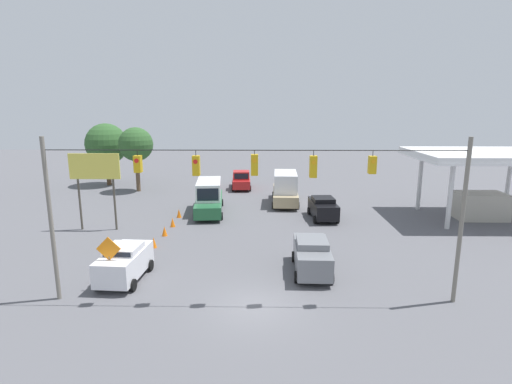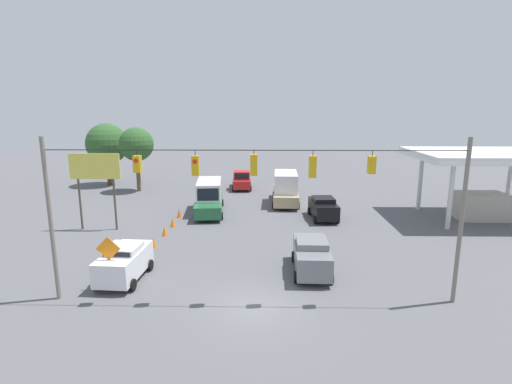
{
  "view_description": "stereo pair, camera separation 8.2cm",
  "coord_description": "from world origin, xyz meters",
  "px_view_note": "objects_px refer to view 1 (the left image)",
  "views": [
    {
      "loc": [
        -0.35,
        17.3,
        9.26
      ],
      "look_at": [
        0.09,
        -10.68,
        3.27
      ],
      "focal_mm": 28.0,
      "sensor_mm": 36.0,
      "label": 1
    },
    {
      "loc": [
        -0.43,
        17.29,
        9.26
      ],
      "look_at": [
        0.09,
        -10.68,
        3.27
      ],
      "focal_mm": 28.0,
      "sensor_mm": 36.0,
      "label": 2
    }
  ],
  "objects_px": {
    "sedan_white_parked_shoulder": "(125,262)",
    "sedan_grey_crossing_near": "(312,255)",
    "traffic_cone_fifth": "(173,222)",
    "overhead_signal_span": "(255,196)",
    "sedan_black_oncoming_far": "(323,208)",
    "traffic_cone_nearest": "(128,275)",
    "roadside_billboard": "(95,174)",
    "gas_station": "(484,170)",
    "work_zone_sign": "(109,253)",
    "tree_horizon_left": "(136,145)",
    "pickup_truck_red_withflow_deep": "(241,180)",
    "traffic_cone_fourth": "(165,231)",
    "traffic_cone_farthest": "(179,213)",
    "box_truck_tan_oncoming_deep": "(285,188)",
    "traffic_cone_third": "(154,242)",
    "tree_horizon_right": "(106,144)",
    "box_truck_green_withflow_far": "(209,197)",
    "traffic_cone_second": "(143,257)"
  },
  "relations": [
    {
      "from": "sedan_white_parked_shoulder",
      "to": "sedan_grey_crossing_near",
      "type": "xyz_separation_m",
      "value": [
        -10.29,
        -1.23,
        -0.0
      ]
    },
    {
      "from": "traffic_cone_fifth",
      "to": "overhead_signal_span",
      "type": "bearing_deg",
      "value": 119.11
    },
    {
      "from": "sedan_grey_crossing_near",
      "to": "sedan_black_oncoming_far",
      "type": "height_order",
      "value": "sedan_grey_crossing_near"
    },
    {
      "from": "sedan_grey_crossing_near",
      "to": "traffic_cone_fifth",
      "type": "relative_size",
      "value": 6.4
    },
    {
      "from": "traffic_cone_nearest",
      "to": "roadside_billboard",
      "type": "height_order",
      "value": "roadside_billboard"
    },
    {
      "from": "gas_station",
      "to": "work_zone_sign",
      "type": "distance_m",
      "value": 29.65
    },
    {
      "from": "roadside_billboard",
      "to": "work_zone_sign",
      "type": "bearing_deg",
      "value": 114.9
    },
    {
      "from": "tree_horizon_left",
      "to": "sedan_grey_crossing_near",
      "type": "bearing_deg",
      "value": 127.05
    },
    {
      "from": "pickup_truck_red_withflow_deep",
      "to": "traffic_cone_fourth",
      "type": "xyz_separation_m",
      "value": [
        4.73,
        17.34,
        -0.61
      ]
    },
    {
      "from": "sedan_grey_crossing_near",
      "to": "sedan_black_oncoming_far",
      "type": "relative_size",
      "value": 1.07
    },
    {
      "from": "overhead_signal_span",
      "to": "traffic_cone_fifth",
      "type": "relative_size",
      "value": 26.85
    },
    {
      "from": "tree_horizon_left",
      "to": "traffic_cone_farthest",
      "type": "bearing_deg",
      "value": 122.05
    },
    {
      "from": "box_truck_tan_oncoming_deep",
      "to": "traffic_cone_third",
      "type": "bearing_deg",
      "value": 53.14
    },
    {
      "from": "traffic_cone_nearest",
      "to": "traffic_cone_fourth",
      "type": "height_order",
      "value": "same"
    },
    {
      "from": "traffic_cone_fifth",
      "to": "pickup_truck_red_withflow_deep",
      "type": "bearing_deg",
      "value": -107.09
    },
    {
      "from": "overhead_signal_span",
      "to": "traffic_cone_farthest",
      "type": "xyz_separation_m",
      "value": [
        6.78,
        -14.79,
        -4.87
      ]
    },
    {
      "from": "traffic_cone_third",
      "to": "tree_horizon_right",
      "type": "relative_size",
      "value": 0.1
    },
    {
      "from": "box_truck_green_withflow_far",
      "to": "box_truck_tan_oncoming_deep",
      "type": "distance_m",
      "value": 7.76
    },
    {
      "from": "traffic_cone_fifth",
      "to": "tree_horizon_right",
      "type": "xyz_separation_m",
      "value": [
        11.46,
        -17.04,
        4.55
      ]
    },
    {
      "from": "box_truck_tan_oncoming_deep",
      "to": "traffic_cone_farthest",
      "type": "xyz_separation_m",
      "value": [
        9.35,
        5.21,
        -1.15
      ]
    },
    {
      "from": "sedan_black_oncoming_far",
      "to": "tree_horizon_right",
      "type": "xyz_separation_m",
      "value": [
        23.63,
        -14.52,
        3.95
      ]
    },
    {
      "from": "box_truck_tan_oncoming_deep",
      "to": "pickup_truck_red_withflow_deep",
      "type": "bearing_deg",
      "value": -56.94
    },
    {
      "from": "traffic_cone_nearest",
      "to": "tree_horizon_right",
      "type": "bearing_deg",
      "value": -67.41
    },
    {
      "from": "box_truck_green_withflow_far",
      "to": "sedan_black_oncoming_far",
      "type": "distance_m",
      "value": 10.09
    },
    {
      "from": "sedan_black_oncoming_far",
      "to": "traffic_cone_fifth",
      "type": "xyz_separation_m",
      "value": [
        12.17,
        2.52,
        -0.6
      ]
    },
    {
      "from": "sedan_white_parked_shoulder",
      "to": "box_truck_green_withflow_far",
      "type": "xyz_separation_m",
      "value": [
        -2.72,
        -14.39,
        0.38
      ]
    },
    {
      "from": "overhead_signal_span",
      "to": "traffic_cone_fifth",
      "type": "bearing_deg",
      "value": -60.89
    },
    {
      "from": "gas_station",
      "to": "roadside_billboard",
      "type": "distance_m",
      "value": 31.1
    },
    {
      "from": "overhead_signal_span",
      "to": "gas_station",
      "type": "height_order",
      "value": "overhead_signal_span"
    },
    {
      "from": "traffic_cone_fourth",
      "to": "gas_station",
      "type": "xyz_separation_m",
      "value": [
        -25.48,
        -5.08,
        3.77
      ]
    },
    {
      "from": "traffic_cone_third",
      "to": "work_zone_sign",
      "type": "height_order",
      "value": "work_zone_sign"
    },
    {
      "from": "work_zone_sign",
      "to": "traffic_cone_farthest",
      "type": "bearing_deg",
      "value": -92.91
    },
    {
      "from": "traffic_cone_fourth",
      "to": "sedan_black_oncoming_far",
      "type": "bearing_deg",
      "value": -158.7
    },
    {
      "from": "traffic_cone_second",
      "to": "pickup_truck_red_withflow_deep",
      "type": "bearing_deg",
      "value": -102.09
    },
    {
      "from": "overhead_signal_span",
      "to": "sedan_black_oncoming_far",
      "type": "distance_m",
      "value": 16.16
    },
    {
      "from": "pickup_truck_red_withflow_deep",
      "to": "work_zone_sign",
      "type": "bearing_deg",
      "value": 78.34
    },
    {
      "from": "traffic_cone_fifth",
      "to": "work_zone_sign",
      "type": "distance_m",
      "value": 11.15
    },
    {
      "from": "gas_station",
      "to": "work_zone_sign",
      "type": "xyz_separation_m",
      "value": [
        26.14,
        13.83,
        -2.14
      ]
    },
    {
      "from": "sedan_grey_crossing_near",
      "to": "sedan_black_oncoming_far",
      "type": "distance_m",
      "value": 11.36
    },
    {
      "from": "overhead_signal_span",
      "to": "box_truck_tan_oncoming_deep",
      "type": "height_order",
      "value": "overhead_signal_span"
    },
    {
      "from": "traffic_cone_fourth",
      "to": "roadside_billboard",
      "type": "relative_size",
      "value": 0.12
    },
    {
      "from": "roadside_billboard",
      "to": "box_truck_green_withflow_far",
      "type": "bearing_deg",
      "value": -145.7
    },
    {
      "from": "traffic_cone_farthest",
      "to": "roadside_billboard",
      "type": "xyz_separation_m",
      "value": [
        5.45,
        3.47,
        4.0
      ]
    },
    {
      "from": "traffic_cone_third",
      "to": "tree_horizon_left",
      "type": "relative_size",
      "value": 0.1
    },
    {
      "from": "box_truck_green_withflow_far",
      "to": "work_zone_sign",
      "type": "bearing_deg",
      "value": 78.91
    },
    {
      "from": "traffic_cone_third",
      "to": "sedan_grey_crossing_near",
      "type": "bearing_deg",
      "value": 159.2
    },
    {
      "from": "traffic_cone_second",
      "to": "traffic_cone_third",
      "type": "bearing_deg",
      "value": -88.91
    },
    {
      "from": "overhead_signal_span",
      "to": "box_truck_tan_oncoming_deep",
      "type": "bearing_deg",
      "value": -97.3
    },
    {
      "from": "traffic_cone_fifth",
      "to": "roadside_billboard",
      "type": "height_order",
      "value": "roadside_billboard"
    },
    {
      "from": "sedan_grey_crossing_near",
      "to": "pickup_truck_red_withflow_deep",
      "type": "bearing_deg",
      "value": -77.51
    }
  ]
}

